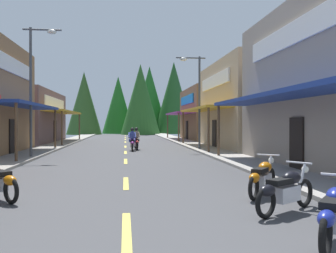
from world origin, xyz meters
TOP-DOWN VIEW (x-y plane):
  - ground at (0.00, 23.99)m, footprint 9.13×77.98m
  - sidewalk_left at (-5.59, 23.99)m, footprint 2.05×77.98m
  - sidewalk_right at (5.59, 23.99)m, footprint 2.05×77.98m
  - centerline_dashes at (0.00, 27.94)m, footprint 0.16×55.31m
  - storefront_left_far at (-9.97, 36.69)m, footprint 8.60×12.99m
  - storefront_right_middle at (10.01, 27.83)m, footprint 8.66×11.36m
  - storefront_right_far at (9.58, 40.06)m, footprint 7.81×10.58m
  - streetlamp_left at (-4.70, 21.14)m, footprint 1.99×0.30m
  - streetlamp_right at (4.68, 25.46)m, footprint 1.99×0.30m
  - motorcycle_parked_right_1 at (3.21, 6.36)m, footprint 1.44×1.71m
  - motorcycle_parked_right_2 at (3.32, 8.36)m, footprint 1.82×1.30m
  - motorcycle_parked_right_3 at (3.52, 10.18)m, footprint 1.39×1.75m
  - rider_cruising_lead at (0.45, 26.00)m, footprint 0.60×2.14m
  - rider_cruising_trailing at (0.76, 27.06)m, footprint 0.60×2.14m
  - treeline_backdrop at (2.72, 64.36)m, footprint 21.38×13.04m

SIDE VIEW (x-z plane):
  - ground at x=0.00m, z-range -0.10..0.00m
  - centerline_dashes at x=0.00m, z-range 0.00..0.01m
  - sidewalk_left at x=-5.59m, z-range 0.00..0.12m
  - sidewalk_right at x=5.59m, z-range 0.00..0.12m
  - motorcycle_parked_right_1 at x=3.21m, z-range -0.03..1.01m
  - motorcycle_parked_right_2 at x=3.32m, z-range -0.03..1.01m
  - motorcycle_parked_right_3 at x=3.52m, z-range -0.03..1.01m
  - rider_cruising_lead at x=0.45m, z-range -0.13..1.44m
  - rider_cruising_trailing at x=0.76m, z-range -0.13..1.44m
  - storefront_left_far at x=-9.97m, z-range 0.01..4.82m
  - storefront_right_far at x=9.58m, z-range 0.00..5.57m
  - storefront_right_middle at x=10.01m, z-range 0.00..6.39m
  - streetlamp_right at x=4.68m, z-range 0.93..7.29m
  - streetlamp_left at x=-4.70m, z-range 0.96..7.87m
  - treeline_backdrop at x=2.72m, z-range -0.52..11.99m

